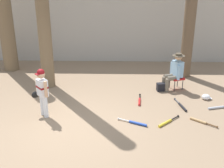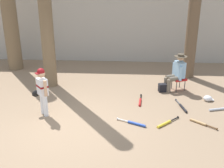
{
  "view_description": "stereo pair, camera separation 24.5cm",
  "coord_description": "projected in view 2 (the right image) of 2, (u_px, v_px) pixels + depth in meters",
  "views": [
    {
      "loc": [
        1.2,
        -5.9,
        3.45
      ],
      "look_at": [
        1.01,
        1.08,
        0.75
      ],
      "focal_mm": 44.58,
      "sensor_mm": 36.0,
      "label": 1
    },
    {
      "loc": [
        1.45,
        -5.89,
        3.45
      ],
      "look_at": [
        1.01,
        1.08,
        0.75
      ],
      "focal_mm": 44.58,
      "sensor_mm": 36.0,
      "label": 2
    }
  ],
  "objects": [
    {
      "name": "ground_plane",
      "position": [
        68.0,
        127.0,
        6.81
      ],
      "size": [
        60.0,
        60.0,
        0.0
      ],
      "primitive_type": "plane",
      "color": "#897056"
    },
    {
      "name": "bat_red_barrel",
      "position": [
        140.0,
        101.0,
        8.16
      ],
      "size": [
        0.13,
        0.77,
        0.07
      ],
      "color": "red",
      "rests_on": "ground"
    },
    {
      "name": "seated_spectator",
      "position": [
        177.0,
        71.0,
        8.83
      ],
      "size": [
        0.67,
        0.54,
        1.2
      ],
      "color": "#6B6051",
      "rests_on": "ground"
    },
    {
      "name": "tree_behind_spectator",
      "position": [
        194.0,
        17.0,
        9.49
      ],
      "size": [
        0.61,
        0.61,
        4.94
      ],
      "color": "brown",
      "rests_on": "ground"
    },
    {
      "name": "batting_helmet_white",
      "position": [
        208.0,
        98.0,
        8.25
      ],
      "size": [
        0.3,
        0.23,
        0.17
      ],
      "color": "silver",
      "rests_on": "ground"
    },
    {
      "name": "concrete_back_wall",
      "position": [
        95.0,
        24.0,
        11.78
      ],
      "size": [
        18.0,
        0.36,
        3.15
      ],
      "primitive_type": "cube",
      "color": "#ADA89E",
      "rests_on": "ground"
    },
    {
      "name": "bat_wood_tan",
      "position": [
        200.0,
        123.0,
        6.96
      ],
      "size": [
        0.59,
        0.51,
        0.07
      ],
      "color": "tan",
      "rests_on": "ground"
    },
    {
      "name": "bat_black_composite",
      "position": [
        182.0,
        107.0,
        7.79
      ],
      "size": [
        0.23,
        0.82,
        0.07
      ],
      "color": "black",
      "rests_on": "ground"
    },
    {
      "name": "young_ballplayer",
      "position": [
        42.0,
        89.0,
        7.19
      ],
      "size": [
        0.55,
        0.48,
        1.31
      ],
      "color": "white",
      "rests_on": "ground"
    },
    {
      "name": "folding_stool",
      "position": [
        179.0,
        79.0,
        8.96
      ],
      "size": [
        0.52,
        0.52,
        0.41
      ],
      "color": "red",
      "rests_on": "ground"
    },
    {
      "name": "bat_blue_youth",
      "position": [
        134.0,
        123.0,
        6.94
      ],
      "size": [
        0.74,
        0.4,
        0.07
      ],
      "color": "#2347AD",
      "rests_on": "ground"
    },
    {
      "name": "bat_aluminum_silver",
      "position": [
        219.0,
        109.0,
        7.68
      ],
      "size": [
        0.79,
        0.28,
        0.07
      ],
      "color": "#B7BCC6",
      "rests_on": "ground"
    },
    {
      "name": "bat_yellow_trainer",
      "position": [
        166.0,
        123.0,
        6.94
      ],
      "size": [
        0.63,
        0.6,
        0.07
      ],
      "color": "yellow",
      "rests_on": "ground"
    },
    {
      "name": "tree_far_left",
      "position": [
        9.0,
        9.0,
        10.33
      ],
      "size": [
        0.78,
        0.78,
        5.43
      ],
      "color": "brown",
      "rests_on": "ground"
    },
    {
      "name": "handbag_beside_stool",
      "position": [
        164.0,
        88.0,
        8.9
      ],
      "size": [
        0.37,
        0.24,
        0.26
      ],
      "primitive_type": "cube",
      "rotation": [
        0.0,
        0.0,
        0.18
      ],
      "color": "black",
      "rests_on": "ground"
    }
  ]
}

